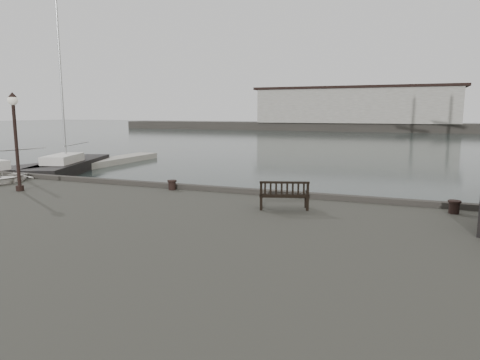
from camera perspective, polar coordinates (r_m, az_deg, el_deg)
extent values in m
plane|color=black|center=(15.83, 5.19, -7.54)|extent=(400.00, 400.00, 0.00)
cube|color=#B8B5AB|center=(34.74, -23.02, 1.27)|extent=(2.00, 24.00, 0.50)
cube|color=#383530|center=(106.73, 19.19, 6.64)|extent=(140.00, 8.00, 2.00)
cube|color=#B8B5AB|center=(107.30, 15.00, 9.51)|extent=(46.00, 9.00, 8.00)
cube|color=black|center=(107.45, 15.10, 11.80)|extent=(48.00, 9.50, 0.60)
cube|color=black|center=(13.17, 5.87, -2.11)|extent=(1.58, 0.96, 0.04)
cube|color=black|center=(12.91, 5.94, -1.32)|extent=(1.44, 0.53, 0.45)
cube|color=black|center=(13.21, 5.86, -2.98)|extent=(1.47, 0.86, 0.41)
cylinder|color=black|center=(16.59, -9.04, -0.66)|extent=(0.40, 0.40, 0.37)
cylinder|color=black|center=(14.05, 26.65, -3.23)|extent=(0.39, 0.39, 0.38)
cylinder|color=black|center=(18.02, -27.64, 3.85)|extent=(0.12, 0.12, 3.28)
cylinder|color=black|center=(18.20, -27.28, -0.97)|extent=(0.28, 0.28, 0.20)
sphere|color=silver|center=(17.98, -28.04, 9.37)|extent=(0.37, 0.37, 0.37)
cone|color=black|center=(17.99, -28.09, 10.02)|extent=(0.31, 0.31, 0.18)
imported|color=silver|center=(20.59, -28.48, 0.30)|extent=(2.04, 2.41, 0.43)
cube|color=black|center=(35.41, -21.75, 1.23)|extent=(6.39, 11.33, 1.40)
cube|color=silver|center=(35.30, -21.84, 2.84)|extent=(3.01, 4.26, 0.60)
cylinder|color=#B2B5B7|center=(35.26, -22.46, 13.17)|extent=(0.16, 0.16, 13.33)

